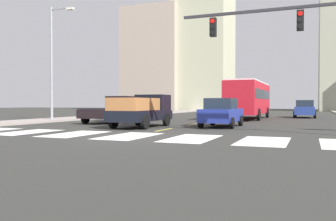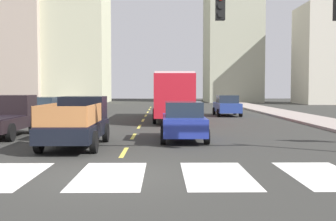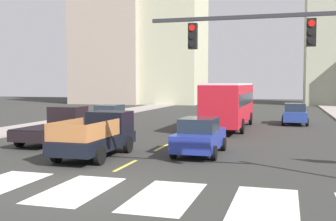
# 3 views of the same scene
# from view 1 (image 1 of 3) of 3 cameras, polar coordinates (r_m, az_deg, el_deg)

# --- Properties ---
(ground_plane) EXTENTS (160.00, 160.00, 0.00)m
(ground_plane) POSITION_cam_1_polar(r_m,az_deg,el_deg) (15.73, -6.14, -4.04)
(ground_plane) COLOR #2F2F2C
(sidewalk_left) EXTENTS (3.28, 110.00, 0.15)m
(sidewalk_left) POSITION_cam_1_polar(r_m,az_deg,el_deg) (37.31, -9.68, -0.92)
(sidewalk_left) COLOR gray
(sidewalk_left) RESTS_ON ground
(crosswalk_stripe_1) EXTENTS (1.79, 3.67, 0.01)m
(crosswalk_stripe_1) POSITION_cam_1_polar(r_m,az_deg,el_deg) (19.04, -21.46, -3.20)
(crosswalk_stripe_1) COLOR silver
(crosswalk_stripe_1) RESTS_ON ground
(crosswalk_stripe_2) EXTENTS (1.79, 3.67, 0.01)m
(crosswalk_stripe_2) POSITION_cam_1_polar(r_m,az_deg,el_deg) (17.23, -14.54, -3.61)
(crosswalk_stripe_2) COLOR silver
(crosswalk_stripe_2) RESTS_ON ground
(crosswalk_stripe_3) EXTENTS (1.79, 3.67, 0.01)m
(crosswalk_stripe_3) POSITION_cam_1_polar(r_m,az_deg,el_deg) (15.73, -6.14, -4.03)
(crosswalk_stripe_3) COLOR silver
(crosswalk_stripe_3) RESTS_ON ground
(crosswalk_stripe_4) EXTENTS (1.79, 3.67, 0.01)m
(crosswalk_stripe_4) POSITION_cam_1_polar(r_m,az_deg,el_deg) (14.63, 3.78, -4.42)
(crosswalk_stripe_4) COLOR silver
(crosswalk_stripe_4) RESTS_ON ground
(crosswalk_stripe_5) EXTENTS (1.79, 3.67, 0.01)m
(crosswalk_stripe_5) POSITION_cam_1_polar(r_m,az_deg,el_deg) (14.03, 14.92, -4.70)
(crosswalk_stripe_5) COLOR silver
(crosswalk_stripe_5) RESTS_ON ground
(lane_dash_0) EXTENTS (0.16, 2.40, 0.01)m
(lane_dash_0) POSITION_cam_1_polar(r_m,az_deg,el_deg) (19.35, -0.61, -3.05)
(lane_dash_0) COLOR #DCCA48
(lane_dash_0) RESTS_ON ground
(lane_dash_1) EXTENTS (0.16, 2.40, 0.01)m
(lane_dash_1) POSITION_cam_1_polar(r_m,az_deg,el_deg) (24.04, 3.91, -2.23)
(lane_dash_1) COLOR #DCCA48
(lane_dash_1) RESTS_ON ground
(lane_dash_2) EXTENTS (0.16, 2.40, 0.01)m
(lane_dash_2) POSITION_cam_1_polar(r_m,az_deg,el_deg) (28.84, 6.94, -1.66)
(lane_dash_2) COLOR #DCCA48
(lane_dash_2) RESTS_ON ground
(lane_dash_3) EXTENTS (0.16, 2.40, 0.01)m
(lane_dash_3) POSITION_cam_1_polar(r_m,az_deg,el_deg) (33.69, 9.09, -1.26)
(lane_dash_3) COLOR #DCCA48
(lane_dash_3) RESTS_ON ground
(lane_dash_4) EXTENTS (0.16, 2.40, 0.01)m
(lane_dash_4) POSITION_cam_1_polar(r_m,az_deg,el_deg) (38.58, 10.71, -0.96)
(lane_dash_4) COLOR #DCCA48
(lane_dash_4) RESTS_ON ground
(lane_dash_5) EXTENTS (0.16, 2.40, 0.01)m
(lane_dash_5) POSITION_cam_1_polar(r_m,az_deg,el_deg) (43.50, 11.95, -0.72)
(lane_dash_5) COLOR #DCCA48
(lane_dash_5) RESTS_ON ground
(lane_dash_6) EXTENTS (0.16, 2.40, 0.01)m
(lane_dash_6) POSITION_cam_1_polar(r_m,az_deg,el_deg) (48.43, 12.95, -0.54)
(lane_dash_6) COLOR #DCCA48
(lane_dash_6) RESTS_ON ground
(lane_dash_7) EXTENTS (0.16, 2.40, 0.01)m
(lane_dash_7) POSITION_cam_1_polar(r_m,az_deg,el_deg) (53.38, 13.76, -0.38)
(lane_dash_7) COLOR #DCCA48
(lane_dash_7) RESTS_ON ground
(pickup_stakebed) EXTENTS (2.18, 5.20, 1.96)m
(pickup_stakebed) POSITION_cam_1_polar(r_m,az_deg,el_deg) (21.78, -3.74, -0.12)
(pickup_stakebed) COLOR black
(pickup_stakebed) RESTS_ON ground
(pickup_dark) EXTENTS (2.18, 5.20, 1.96)m
(pickup_dark) POSITION_cam_1_polar(r_m,az_deg,el_deg) (26.67, -8.70, 0.07)
(pickup_dark) COLOR black
(pickup_dark) RESTS_ON ground
(city_bus) EXTENTS (2.72, 10.80, 3.32)m
(city_bus) POSITION_cam_1_polar(r_m,az_deg,el_deg) (33.28, 12.69, 2.05)
(city_bus) COLOR red
(city_bus) RESTS_ON ground
(sedan_far) EXTENTS (2.02, 4.40, 1.72)m
(sedan_far) POSITION_cam_1_polar(r_m,az_deg,el_deg) (34.05, -2.35, 0.22)
(sedan_far) COLOR beige
(sedan_far) RESTS_ON ground
(sedan_near_left) EXTENTS (2.02, 4.40, 1.72)m
(sedan_near_left) POSITION_cam_1_polar(r_m,az_deg,el_deg) (37.63, 20.85, 0.24)
(sedan_near_left) COLOR navy
(sedan_near_left) RESTS_ON ground
(sedan_near_right) EXTENTS (2.02, 4.40, 1.72)m
(sedan_near_right) POSITION_cam_1_polar(r_m,az_deg,el_deg) (21.87, 8.46, -0.33)
(sedan_near_right) COLOR navy
(sedan_near_right) RESTS_ON ground
(traffic_signal_gantry) EXTENTS (9.33, 0.27, 6.00)m
(traffic_signal_gantry) POSITION_cam_1_polar(r_m,az_deg,el_deg) (16.17, 24.36, 10.99)
(traffic_signal_gantry) COLOR #2D2D33
(traffic_signal_gantry) RESTS_ON ground
(streetlight_left) EXTENTS (2.20, 0.28, 9.00)m
(streetlight_left) POSITION_cam_1_polar(r_m,az_deg,el_deg) (30.07, -17.72, 7.89)
(streetlight_left) COLOR gray
(streetlight_left) RESTS_ON ground
(block_mid_right) EXTENTS (11.83, 9.70, 20.56)m
(block_mid_right) POSITION_cam_1_polar(r_m,az_deg,el_deg) (74.47, -1.95, 8.01)
(block_mid_right) COLOR #A89787
(block_mid_right) RESTS_ON ground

